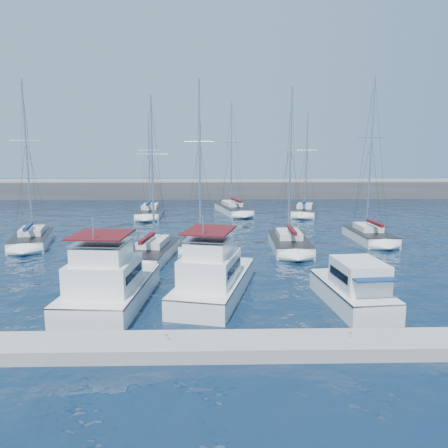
{
  "coord_description": "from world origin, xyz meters",
  "views": [
    {
      "loc": [
        2.06,
        -28.82,
        8.71
      ],
      "look_at": [
        2.86,
        4.91,
        3.0
      ],
      "focal_mm": 35.0,
      "sensor_mm": 36.0,
      "label": 1
    }
  ],
  "objects_px": {
    "motor_yacht_stbd_outer": "(354,290)",
    "sailboat_mid_e": "(369,235)",
    "sailboat_back_c": "(304,211)",
    "sailboat_back_b": "(233,209)",
    "sailboat_mid_a": "(32,239)",
    "sailboat_mid_d": "(289,243)",
    "sailboat_back_a": "(150,212)",
    "sailboat_mid_b": "(152,252)",
    "sailboat_mid_c": "(200,243)",
    "motor_yacht_stbd_inner": "(213,279)",
    "motor_yacht_port_inner": "(109,286)"
  },
  "relations": [
    {
      "from": "sailboat_back_a",
      "to": "motor_yacht_stbd_outer",
      "type": "bearing_deg",
      "value": -67.08
    },
    {
      "from": "sailboat_mid_d",
      "to": "sailboat_back_a",
      "type": "relative_size",
      "value": 1.04
    },
    {
      "from": "sailboat_back_b",
      "to": "sailboat_back_c",
      "type": "distance_m",
      "value": 9.99
    },
    {
      "from": "motor_yacht_stbd_outer",
      "to": "sailboat_mid_d",
      "type": "xyz_separation_m",
      "value": [
        -1.1,
        14.7,
        -0.43
      ]
    },
    {
      "from": "sailboat_mid_e",
      "to": "sailboat_back_a",
      "type": "xyz_separation_m",
      "value": [
        -23.72,
        16.68,
        -0.04
      ]
    },
    {
      "from": "sailboat_mid_a",
      "to": "sailboat_mid_b",
      "type": "xyz_separation_m",
      "value": [
        11.95,
        -5.43,
        -0.03
      ]
    },
    {
      "from": "sailboat_mid_a",
      "to": "motor_yacht_stbd_inner",
      "type": "bearing_deg",
      "value": -55.61
    },
    {
      "from": "sailboat_back_a",
      "to": "sailboat_back_c",
      "type": "relative_size",
      "value": 1.0
    },
    {
      "from": "motor_yacht_stbd_inner",
      "to": "motor_yacht_stbd_outer",
      "type": "height_order",
      "value": "motor_yacht_stbd_inner"
    },
    {
      "from": "motor_yacht_port_inner",
      "to": "motor_yacht_stbd_outer",
      "type": "xyz_separation_m",
      "value": [
        13.83,
        -0.58,
        -0.19
      ]
    },
    {
      "from": "sailboat_mid_c",
      "to": "motor_yacht_stbd_inner",
      "type": "bearing_deg",
      "value": -80.6
    },
    {
      "from": "sailboat_mid_d",
      "to": "sailboat_mid_e",
      "type": "bearing_deg",
      "value": 24.02
    },
    {
      "from": "sailboat_back_a",
      "to": "sailboat_mid_a",
      "type": "bearing_deg",
      "value": -117.77
    },
    {
      "from": "motor_yacht_port_inner",
      "to": "motor_yacht_stbd_inner",
      "type": "relative_size",
      "value": 0.89
    },
    {
      "from": "motor_yacht_stbd_outer",
      "to": "sailboat_mid_a",
      "type": "distance_m",
      "value": 30.11
    },
    {
      "from": "motor_yacht_stbd_inner",
      "to": "motor_yacht_port_inner",
      "type": "bearing_deg",
      "value": -154.75
    },
    {
      "from": "sailboat_mid_a",
      "to": "sailboat_mid_b",
      "type": "bearing_deg",
      "value": -38.22
    },
    {
      "from": "sailboat_mid_d",
      "to": "sailboat_back_b",
      "type": "distance_m",
      "value": 23.42
    },
    {
      "from": "motor_yacht_port_inner",
      "to": "sailboat_back_a",
      "type": "xyz_separation_m",
      "value": [
        -2.6,
        34.18,
        -0.63
      ]
    },
    {
      "from": "motor_yacht_port_inner",
      "to": "sailboat_mid_e",
      "type": "xyz_separation_m",
      "value": [
        21.11,
        17.49,
        -0.59
      ]
    },
    {
      "from": "motor_yacht_stbd_inner",
      "to": "sailboat_back_c",
      "type": "xyz_separation_m",
      "value": [
        12.38,
        33.27,
        -0.61
      ]
    },
    {
      "from": "motor_yacht_port_inner",
      "to": "sailboat_mid_d",
      "type": "distance_m",
      "value": 19.02
    },
    {
      "from": "sailboat_back_b",
      "to": "sailboat_back_c",
      "type": "relative_size",
      "value": 1.13
    },
    {
      "from": "motor_yacht_stbd_outer",
      "to": "sailboat_mid_a",
      "type": "xyz_separation_m",
      "value": [
        -24.88,
        16.96,
        -0.41
      ]
    },
    {
      "from": "motor_yacht_port_inner",
      "to": "motor_yacht_stbd_outer",
      "type": "bearing_deg",
      "value": 2.14
    },
    {
      "from": "sailboat_back_c",
      "to": "sailboat_back_b",
      "type": "bearing_deg",
      "value": -179.98
    },
    {
      "from": "sailboat_mid_d",
      "to": "sailboat_mid_a",
      "type": "bearing_deg",
      "value": 176.66
    },
    {
      "from": "sailboat_mid_a",
      "to": "motor_yacht_stbd_outer",
      "type": "bearing_deg",
      "value": -48.08
    },
    {
      "from": "motor_yacht_stbd_outer",
      "to": "sailboat_mid_c",
      "type": "xyz_separation_m",
      "value": [
        -9.14,
        14.91,
        -0.39
      ]
    },
    {
      "from": "motor_yacht_stbd_outer",
      "to": "sailboat_mid_e",
      "type": "height_order",
      "value": "sailboat_mid_e"
    },
    {
      "from": "sailboat_mid_d",
      "to": "sailboat_back_b",
      "type": "bearing_deg",
      "value": 102.06
    },
    {
      "from": "sailboat_mid_c",
      "to": "sailboat_back_a",
      "type": "relative_size",
      "value": 1.09
    },
    {
      "from": "sailboat_mid_d",
      "to": "sailboat_mid_e",
      "type": "relative_size",
      "value": 0.91
    },
    {
      "from": "motor_yacht_port_inner",
      "to": "motor_yacht_stbd_outer",
      "type": "distance_m",
      "value": 13.84
    },
    {
      "from": "sailboat_mid_a",
      "to": "sailboat_mid_c",
      "type": "height_order",
      "value": "sailboat_mid_a"
    },
    {
      "from": "motor_yacht_stbd_outer",
      "to": "sailboat_back_b",
      "type": "relative_size",
      "value": 0.44
    },
    {
      "from": "motor_yacht_port_inner",
      "to": "motor_yacht_stbd_outer",
      "type": "height_order",
      "value": "motor_yacht_port_inner"
    },
    {
      "from": "motor_yacht_port_inner",
      "to": "sailboat_mid_c",
      "type": "relative_size",
      "value": 0.58
    },
    {
      "from": "sailboat_mid_b",
      "to": "sailboat_back_a",
      "type": "xyz_separation_m",
      "value": [
        -3.51,
        23.23,
        0.0
      ]
    },
    {
      "from": "sailboat_back_c",
      "to": "motor_yacht_port_inner",
      "type": "bearing_deg",
      "value": -102.22
    },
    {
      "from": "sailboat_mid_a",
      "to": "sailboat_mid_d",
      "type": "xyz_separation_m",
      "value": [
        23.77,
        -2.26,
        -0.02
      ]
    },
    {
      "from": "sailboat_mid_b",
      "to": "sailboat_mid_c",
      "type": "xyz_separation_m",
      "value": [
        3.78,
        3.38,
        0.05
      ]
    },
    {
      "from": "sailboat_mid_b",
      "to": "motor_yacht_stbd_inner",
      "type": "bearing_deg",
      "value": -55.97
    },
    {
      "from": "sailboat_mid_a",
      "to": "sailboat_mid_e",
      "type": "distance_m",
      "value": 32.18
    },
    {
      "from": "sailboat_mid_e",
      "to": "sailboat_back_b",
      "type": "relative_size",
      "value": 1.01
    },
    {
      "from": "sailboat_mid_c",
      "to": "sailboat_back_c",
      "type": "height_order",
      "value": "sailboat_mid_c"
    },
    {
      "from": "motor_yacht_stbd_inner",
      "to": "sailboat_back_b",
      "type": "relative_size",
      "value": 0.63
    },
    {
      "from": "sailboat_mid_a",
      "to": "sailboat_back_c",
      "type": "relative_size",
      "value": 1.1
    },
    {
      "from": "sailboat_mid_e",
      "to": "sailboat_mid_c",
      "type": "bearing_deg",
      "value": -170.45
    },
    {
      "from": "sailboat_mid_e",
      "to": "sailboat_back_c",
      "type": "distance_m",
      "value": 17.21
    }
  ]
}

